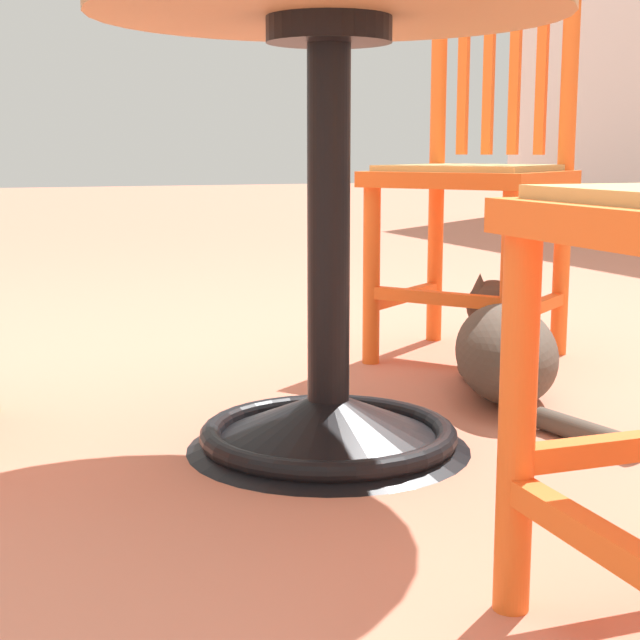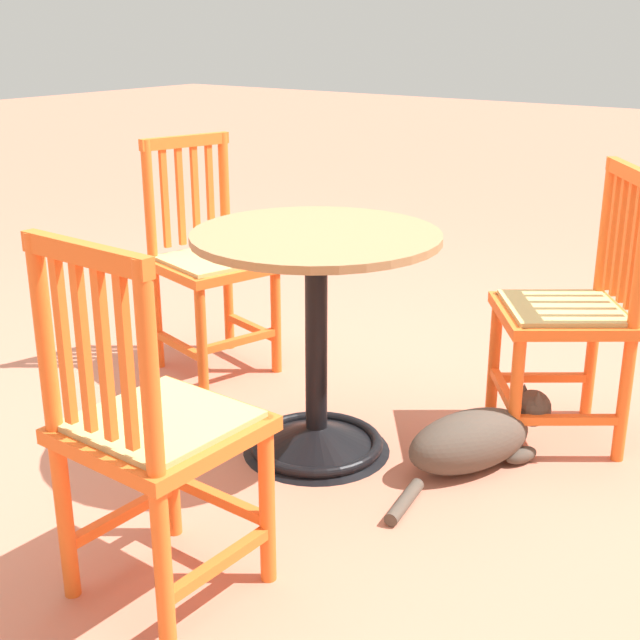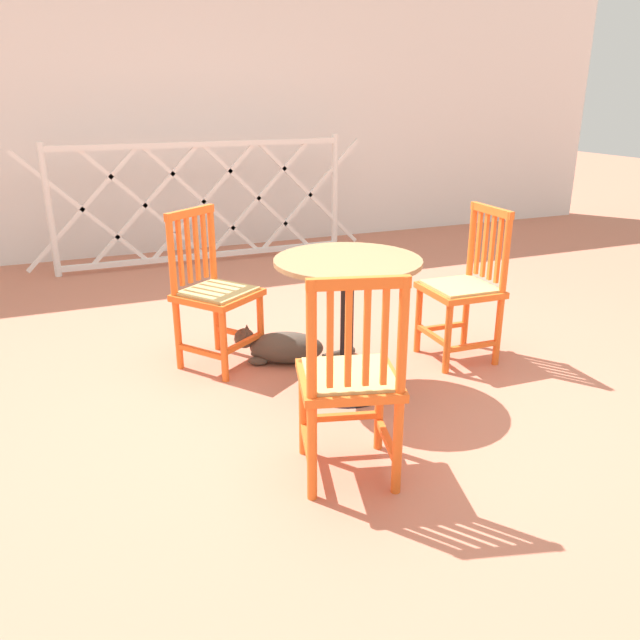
# 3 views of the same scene
# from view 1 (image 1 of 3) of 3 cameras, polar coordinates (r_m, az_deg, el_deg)

# --- Properties ---
(ground_plane) EXTENTS (24.00, 24.00, 0.00)m
(ground_plane) POSITION_cam_1_polar(r_m,az_deg,el_deg) (1.74, -3.60, -6.76)
(ground_plane) COLOR #C6755B
(cafe_table) EXTENTS (0.76, 0.76, 0.73)m
(cafe_table) POSITION_cam_1_polar(r_m,az_deg,el_deg) (1.61, 0.50, 2.24)
(cafe_table) COLOR black
(cafe_table) RESTS_ON ground_plane
(orange_chair_at_corner) EXTENTS (0.56, 0.56, 0.91)m
(orange_chair_at_corner) POSITION_cam_1_polar(r_m,az_deg,el_deg) (2.37, 9.09, 8.22)
(orange_chair_at_corner) COLOR orange
(orange_chair_at_corner) RESTS_ON ground_plane
(tabby_cat) EXTENTS (0.73, 0.37, 0.23)m
(tabby_cat) POSITION_cam_1_polar(r_m,az_deg,el_deg) (2.04, 10.70, -1.67)
(tabby_cat) COLOR #4C4238
(tabby_cat) RESTS_ON ground_plane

